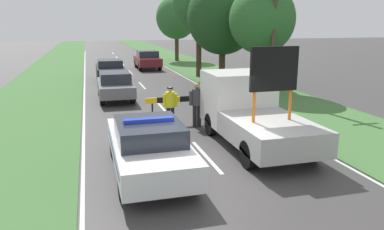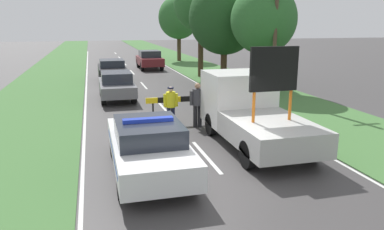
{
  "view_description": "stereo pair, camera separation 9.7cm",
  "coord_description": "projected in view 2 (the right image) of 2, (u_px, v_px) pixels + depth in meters",
  "views": [
    {
      "loc": [
        -3.28,
        -9.06,
        3.95
      ],
      "look_at": [
        -0.2,
        2.08,
        1.1
      ],
      "focal_mm": 35.0,
      "sensor_mm": 36.0,
      "label": 1
    },
    {
      "loc": [
        -3.19,
        -9.09,
        3.95
      ],
      "look_at": [
        -0.2,
        2.08,
        1.1
      ],
      "focal_mm": 35.0,
      "sensor_mm": 36.0,
      "label": 2
    }
  ],
  "objects": [
    {
      "name": "ground_plane",
      "position": [
        219.0,
        171.0,
        10.27
      ],
      "size": [
        160.0,
        160.0,
        0.0
      ],
      "primitive_type": "plane",
      "color": "#3D3A3A"
    },
    {
      "name": "lane_markings",
      "position": [
        141.0,
        83.0,
        25.42
      ],
      "size": [
        7.32,
        61.06,
        0.01
      ],
      "color": "silver",
      "rests_on": "ground"
    },
    {
      "name": "grass_verge_left",
      "position": [
        51.0,
        78.0,
        27.48
      ],
      "size": [
        4.84,
        120.0,
        0.03
      ],
      "color": "#427038",
      "rests_on": "ground"
    },
    {
      "name": "grass_verge_right",
      "position": [
        210.0,
        72.0,
        30.56
      ],
      "size": [
        4.84,
        120.0,
        0.03
      ],
      "color": "#427038",
      "rests_on": "ground"
    },
    {
      "name": "police_car",
      "position": [
        148.0,
        145.0,
        10.09
      ],
      "size": [
        1.9,
        4.9,
        1.53
      ],
      "rotation": [
        0.0,
        0.0,
        -0.08
      ],
      "color": "white",
      "rests_on": "ground"
    },
    {
      "name": "work_truck",
      "position": [
        250.0,
        110.0,
        12.55
      ],
      "size": [
        2.25,
        5.31,
        3.31
      ],
      "rotation": [
        0.0,
        0.0,
        3.08
      ],
      "color": "white",
      "rests_on": "ground"
    },
    {
      "name": "road_barrier",
      "position": [
        180.0,
        101.0,
        15.06
      ],
      "size": [
        2.8,
        0.08,
        1.08
      ],
      "rotation": [
        0.0,
        0.0,
        -0.05
      ],
      "color": "black",
      "rests_on": "ground"
    },
    {
      "name": "police_officer",
      "position": [
        171.0,
        103.0,
        14.41
      ],
      "size": [
        0.57,
        0.36,
        1.59
      ],
      "rotation": [
        0.0,
        0.0,
        3.3
      ],
      "color": "#191E38",
      "rests_on": "ground"
    },
    {
      "name": "pedestrian_civilian",
      "position": [
        198.0,
        101.0,
        14.39
      ],
      "size": [
        0.62,
        0.4,
        1.73
      ],
      "rotation": [
        0.0,
        0.0,
        -0.09
      ],
      "color": "#232326",
      "rests_on": "ground"
    },
    {
      "name": "traffic_cone_near_police",
      "position": [
        206.0,
        106.0,
        16.95
      ],
      "size": [
        0.41,
        0.41,
        0.57
      ],
      "color": "black",
      "rests_on": "ground"
    },
    {
      "name": "traffic_cone_centre_front",
      "position": [
        152.0,
        123.0,
        13.86
      ],
      "size": [
        0.5,
        0.5,
        0.69
      ],
      "color": "black",
      "rests_on": "ground"
    },
    {
      "name": "queued_car_suv_grey",
      "position": [
        117.0,
        85.0,
        19.72
      ],
      "size": [
        1.73,
        4.22,
        1.47
      ],
      "rotation": [
        0.0,
        0.0,
        3.14
      ],
      "color": "slate",
      "rests_on": "ground"
    },
    {
      "name": "queued_car_sedan_black",
      "position": [
        112.0,
        69.0,
        26.05
      ],
      "size": [
        1.84,
        4.44,
        1.49
      ],
      "rotation": [
        0.0,
        0.0,
        3.14
      ],
      "color": "black",
      "rests_on": "ground"
    },
    {
      "name": "queued_car_wagon_maroon",
      "position": [
        150.0,
        59.0,
        32.81
      ],
      "size": [
        1.92,
        4.29,
        1.62
      ],
      "rotation": [
        0.0,
        0.0,
        3.14
      ],
      "color": "maroon",
      "rests_on": "ground"
    },
    {
      "name": "roadside_tree_near_left",
      "position": [
        201.0,
        3.0,
        26.94
      ],
      "size": [
        3.93,
        3.93,
        7.42
      ],
      "color": "#42301E",
      "rests_on": "ground"
    },
    {
      "name": "roadside_tree_near_right",
      "position": [
        225.0,
        17.0,
        24.12
      ],
      "size": [
        4.62,
        4.62,
        6.76
      ],
      "color": "#42301E",
      "rests_on": "ground"
    },
    {
      "name": "roadside_tree_mid_left",
      "position": [
        179.0,
        17.0,
        38.84
      ],
      "size": [
        4.24,
        4.24,
        6.74
      ],
      "color": "#42301E",
      "rests_on": "ground"
    },
    {
      "name": "roadside_tree_mid_right",
      "position": [
        264.0,
        20.0,
        20.99
      ],
      "size": [
        3.71,
        3.71,
        6.1
      ],
      "color": "#42301E",
      "rests_on": "ground"
    },
    {
      "name": "utility_pole",
      "position": [
        276.0,
        19.0,
        19.36
      ],
      "size": [
        1.2,
        0.2,
        8.11
      ],
      "color": "#473828",
      "rests_on": "ground"
    }
  ]
}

